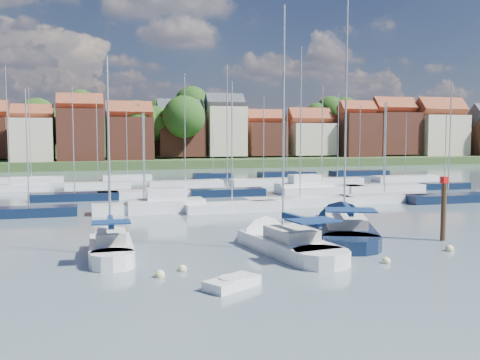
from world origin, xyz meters
name	(u,v)px	position (x,y,z in m)	size (l,w,h in m)	color
ground	(185,190)	(0.00, 40.00, 0.00)	(260.00, 260.00, 0.00)	#46565F
sailboat_left	(111,247)	(-10.94, 3.79, 0.37)	(2.60, 9.18, 12.53)	white
sailboat_centre	(275,242)	(-0.90, 2.56, 0.35)	(4.92, 12.16, 16.05)	white
sailboat_navy	(342,227)	(5.69, 6.43, 0.34)	(8.55, 14.24, 19.10)	black
tender	(232,283)	(-5.87, -5.36, 0.23)	(2.98, 2.51, 0.59)	white
timber_piling	(443,223)	(10.63, 1.52, 1.22)	(0.40, 0.40, 6.55)	#4C331E
buoy_b	(160,277)	(-8.84, -2.55, 0.00)	(0.52, 0.52, 0.52)	beige
buoy_c	(182,271)	(-7.54, -1.67, 0.00)	(0.46, 0.46, 0.46)	beige
buoy_d	(386,263)	(3.57, -3.07, 0.00)	(0.49, 0.49, 0.49)	beige
buoy_e	(348,231)	(6.30, 6.73, 0.00)	(0.42, 0.42, 0.42)	#D85914
buoy_f	(449,251)	(8.97, -1.35, 0.00)	(0.55, 0.55, 0.55)	beige
marina_field	(207,189)	(1.91, 35.15, 0.43)	(79.62, 41.41, 15.93)	white
far_shore_town	(137,144)	(2.23, 132.67, 4.61)	(212.46, 90.00, 22.27)	#384D26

